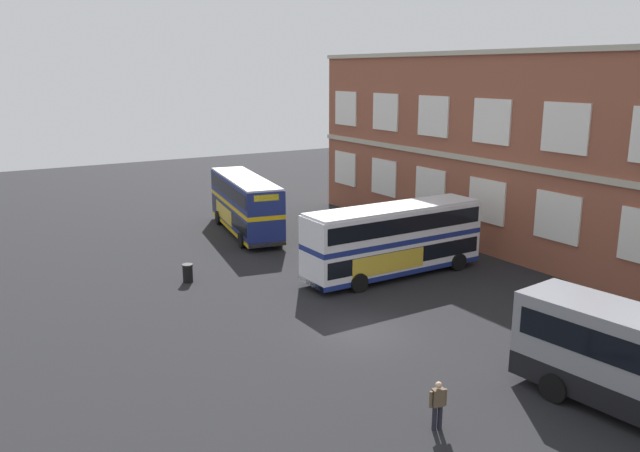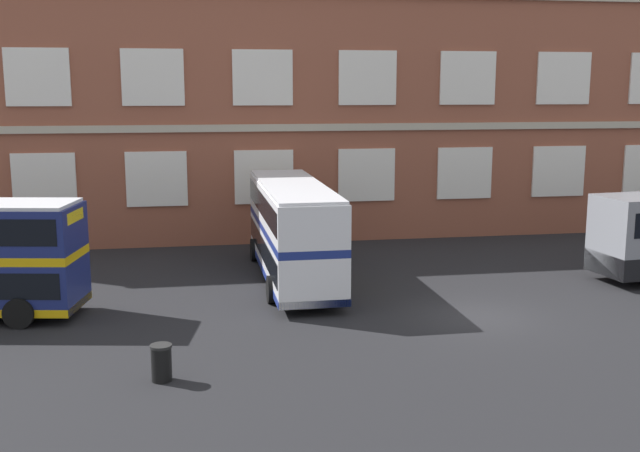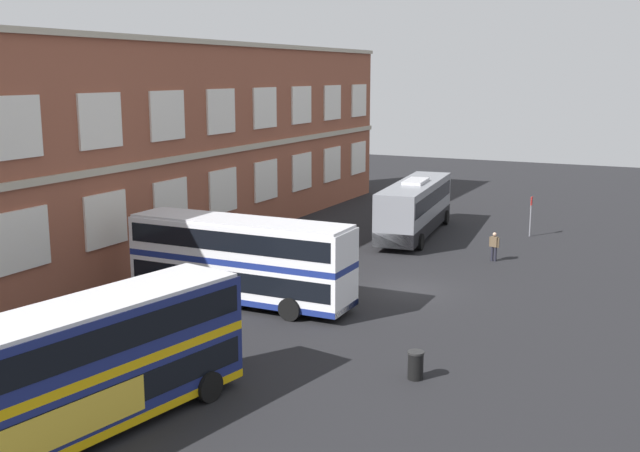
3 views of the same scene
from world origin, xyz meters
name	(u,v)px [view 2 (image 2 of 3)]	position (x,y,z in m)	size (l,w,h in m)	color
ground_plane	(458,301)	(0.00, 2.00, 0.00)	(120.00, 120.00, 0.00)	black
brick_terminal_building	(397,119)	(1.88, 17.98, 6.21)	(53.48, 8.19, 12.71)	brown
double_decker_middle	(293,229)	(-5.70, 6.27, 2.15)	(2.93, 11.02, 4.07)	silver
station_litter_bin	(161,363)	(-10.74, -4.20, 0.52)	(0.60, 0.60, 1.03)	black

